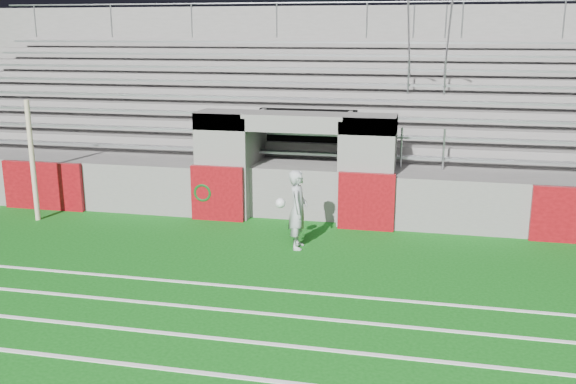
# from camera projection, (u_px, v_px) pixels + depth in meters

# --- Properties ---
(ground) EXTENTS (90.00, 90.00, 0.00)m
(ground) POSITION_uv_depth(u_px,v_px,m) (258.00, 268.00, 12.53)
(ground) COLOR #0D5311
(ground) RESTS_ON ground
(field_post) EXTENTS (0.12, 0.12, 2.93)m
(field_post) POSITION_uv_depth(u_px,v_px,m) (32.00, 161.00, 15.36)
(field_post) COLOR #C8B395
(field_post) RESTS_ON ground
(stadium_structure) EXTENTS (26.00, 8.48, 5.42)m
(stadium_structure) POSITION_uv_depth(u_px,v_px,m) (324.00, 131.00, 19.71)
(stadium_structure) COLOR #615E5C
(stadium_structure) RESTS_ON ground
(goalkeeper_with_ball) EXTENTS (0.66, 0.68, 1.69)m
(goalkeeper_with_ball) POSITION_uv_depth(u_px,v_px,m) (298.00, 209.00, 13.49)
(goalkeeper_with_ball) COLOR #A2A7AB
(goalkeeper_with_ball) RESTS_ON ground
(hose_coil) EXTENTS (0.53, 0.14, 0.53)m
(hose_coil) POSITION_uv_depth(u_px,v_px,m) (203.00, 193.00, 15.58)
(hose_coil) COLOR #0D4416
(hose_coil) RESTS_ON ground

